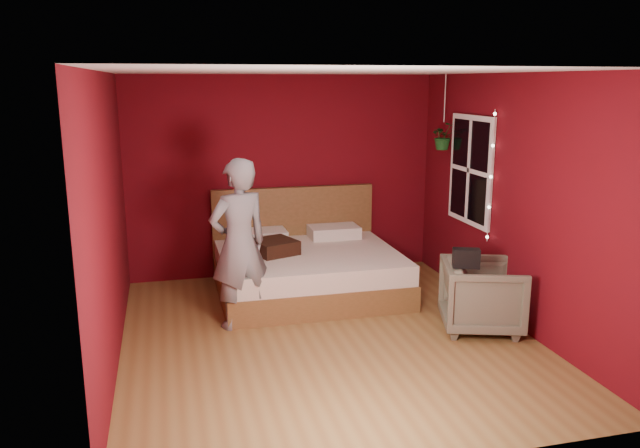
# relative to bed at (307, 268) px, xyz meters

# --- Properties ---
(floor) EXTENTS (4.50, 4.50, 0.00)m
(floor) POSITION_rel_bed_xyz_m (-0.12, -1.40, -0.30)
(floor) COLOR olive
(floor) RESTS_ON ground
(room_walls) EXTENTS (4.04, 4.54, 2.62)m
(room_walls) POSITION_rel_bed_xyz_m (-0.12, -1.40, 1.37)
(room_walls) COLOR #550911
(room_walls) RESTS_ON ground
(window) EXTENTS (0.05, 0.97, 1.27)m
(window) POSITION_rel_bed_xyz_m (1.85, -0.50, 1.20)
(window) COLOR white
(window) RESTS_ON room_walls
(fairy_lights) EXTENTS (0.04, 0.04, 1.45)m
(fairy_lights) POSITION_rel_bed_xyz_m (1.82, -1.02, 1.20)
(fairy_lights) COLOR silver
(fairy_lights) RESTS_ON room_walls
(bed) EXTENTS (2.13, 1.81, 1.17)m
(bed) POSITION_rel_bed_xyz_m (0.00, 0.00, 0.00)
(bed) COLOR brown
(bed) RESTS_ON ground
(person) EXTENTS (0.75, 0.63, 1.77)m
(person) POSITION_rel_bed_xyz_m (-0.92, -0.90, 0.58)
(person) COLOR slate
(person) RESTS_ON ground
(armchair) EXTENTS (1.00, 0.98, 0.73)m
(armchair) POSITION_rel_bed_xyz_m (1.48, -1.59, 0.06)
(armchair) COLOR #676651
(armchair) RESTS_ON ground
(handbag) EXTENTS (0.29, 0.22, 0.19)m
(handbag) POSITION_rel_bed_xyz_m (1.21, -1.71, 0.51)
(handbag) COLOR black
(handbag) RESTS_ON armchair
(throw_pillow) EXTENTS (0.59, 0.59, 0.16)m
(throw_pillow) POSITION_rel_bed_xyz_m (-0.41, -0.08, 0.31)
(throw_pillow) COLOR black
(throw_pillow) RESTS_ON bed
(hanging_plant) EXTENTS (0.31, 0.27, 0.92)m
(hanging_plant) POSITION_rel_bed_xyz_m (1.76, 0.09, 1.55)
(hanging_plant) COLOR silver
(hanging_plant) RESTS_ON room_walls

